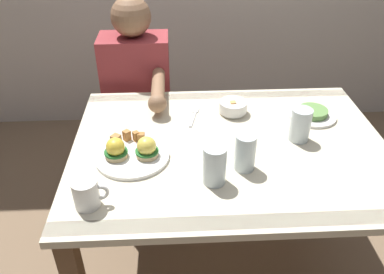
{
  "coord_description": "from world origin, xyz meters",
  "views": [
    {
      "loc": [
        -0.21,
        -1.22,
        1.6
      ],
      "look_at": [
        -0.15,
        0.0,
        0.78
      ],
      "focal_mm": 36.76,
      "sensor_mm": 36.0,
      "label": 1
    }
  ],
  "objects_px": {
    "fruit_bowl": "(233,107)",
    "water_glass_near": "(245,154)",
    "fork": "(194,116)",
    "coffee_mug": "(87,193)",
    "side_plate": "(312,114)",
    "water_glass_extra": "(300,127)",
    "dining_table": "(229,167)",
    "eggs_benedict_plate": "(132,152)",
    "diner_person": "(138,95)",
    "water_glass_far": "(214,167)"
  },
  "relations": [
    {
      "from": "fruit_bowl",
      "to": "water_glass_extra",
      "type": "distance_m",
      "value": 0.31
    },
    {
      "from": "water_glass_near",
      "to": "water_glass_far",
      "type": "height_order",
      "value": "water_glass_far"
    },
    {
      "from": "water_glass_extra",
      "to": "dining_table",
      "type": "bearing_deg",
      "value": -175.03
    },
    {
      "from": "dining_table",
      "to": "diner_person",
      "type": "xyz_separation_m",
      "value": [
        -0.4,
        0.6,
        0.02
      ]
    },
    {
      "from": "coffee_mug",
      "to": "diner_person",
      "type": "relative_size",
      "value": 0.1
    },
    {
      "from": "eggs_benedict_plate",
      "to": "diner_person",
      "type": "relative_size",
      "value": 0.24
    },
    {
      "from": "dining_table",
      "to": "fork",
      "type": "height_order",
      "value": "fork"
    },
    {
      "from": "water_glass_far",
      "to": "water_glass_near",
      "type": "bearing_deg",
      "value": 31.03
    },
    {
      "from": "side_plate",
      "to": "coffee_mug",
      "type": "bearing_deg",
      "value": -150.16
    },
    {
      "from": "water_glass_far",
      "to": "side_plate",
      "type": "height_order",
      "value": "water_glass_far"
    },
    {
      "from": "dining_table",
      "to": "water_glass_near",
      "type": "bearing_deg",
      "value": -79.15
    },
    {
      "from": "fork",
      "to": "water_glass_far",
      "type": "distance_m",
      "value": 0.43
    },
    {
      "from": "fork",
      "to": "water_glass_near",
      "type": "relative_size",
      "value": 1.14
    },
    {
      "from": "fruit_bowl",
      "to": "coffee_mug",
      "type": "bearing_deg",
      "value": -134.2
    },
    {
      "from": "dining_table",
      "to": "water_glass_extra",
      "type": "xyz_separation_m",
      "value": [
        0.27,
        0.02,
        0.16
      ]
    },
    {
      "from": "fruit_bowl",
      "to": "side_plate",
      "type": "height_order",
      "value": "fruit_bowl"
    },
    {
      "from": "dining_table",
      "to": "side_plate",
      "type": "height_order",
      "value": "side_plate"
    },
    {
      "from": "fruit_bowl",
      "to": "water_glass_near",
      "type": "bearing_deg",
      "value": -92.03
    },
    {
      "from": "diner_person",
      "to": "water_glass_near",
      "type": "bearing_deg",
      "value": -60.34
    },
    {
      "from": "eggs_benedict_plate",
      "to": "water_glass_near",
      "type": "distance_m",
      "value": 0.4
    },
    {
      "from": "coffee_mug",
      "to": "water_glass_near",
      "type": "xyz_separation_m",
      "value": [
        0.51,
        0.16,
        0.01
      ]
    },
    {
      "from": "fork",
      "to": "fruit_bowl",
      "type": "bearing_deg",
      "value": 7.03
    },
    {
      "from": "fork",
      "to": "coffee_mug",
      "type": "bearing_deg",
      "value": -124.53
    },
    {
      "from": "diner_person",
      "to": "side_plate",
      "type": "bearing_deg",
      "value": -28.13
    },
    {
      "from": "dining_table",
      "to": "coffee_mug",
      "type": "bearing_deg",
      "value": -147.9
    },
    {
      "from": "water_glass_near",
      "to": "water_glass_far",
      "type": "relative_size",
      "value": 0.98
    },
    {
      "from": "eggs_benedict_plate",
      "to": "coffee_mug",
      "type": "height_order",
      "value": "coffee_mug"
    },
    {
      "from": "eggs_benedict_plate",
      "to": "dining_table",
      "type": "bearing_deg",
      "value": 9.85
    },
    {
      "from": "fork",
      "to": "side_plate",
      "type": "height_order",
      "value": "side_plate"
    },
    {
      "from": "side_plate",
      "to": "diner_person",
      "type": "height_order",
      "value": "diner_person"
    },
    {
      "from": "water_glass_extra",
      "to": "diner_person",
      "type": "distance_m",
      "value": 0.89
    },
    {
      "from": "fork",
      "to": "eggs_benedict_plate",
      "type": "bearing_deg",
      "value": -130.74
    },
    {
      "from": "water_glass_far",
      "to": "eggs_benedict_plate",
      "type": "bearing_deg",
      "value": 152.56
    },
    {
      "from": "fork",
      "to": "water_glass_far",
      "type": "bearing_deg",
      "value": -84.28
    },
    {
      "from": "dining_table",
      "to": "fork",
      "type": "bearing_deg",
      "value": 120.48
    },
    {
      "from": "dining_table",
      "to": "water_glass_far",
      "type": "bearing_deg",
      "value": -111.74
    },
    {
      "from": "fruit_bowl",
      "to": "diner_person",
      "type": "height_order",
      "value": "diner_person"
    },
    {
      "from": "dining_table",
      "to": "eggs_benedict_plate",
      "type": "height_order",
      "value": "eggs_benedict_plate"
    },
    {
      "from": "fruit_bowl",
      "to": "water_glass_extra",
      "type": "bearing_deg",
      "value": -43.37
    },
    {
      "from": "water_glass_near",
      "to": "fork",
      "type": "bearing_deg",
      "value": 113.25
    },
    {
      "from": "coffee_mug",
      "to": "water_glass_extra",
      "type": "bearing_deg",
      "value": 23.52
    },
    {
      "from": "water_glass_extra",
      "to": "side_plate",
      "type": "bearing_deg",
      "value": 57.03
    },
    {
      "from": "fruit_bowl",
      "to": "fork",
      "type": "bearing_deg",
      "value": -172.97
    },
    {
      "from": "dining_table",
      "to": "side_plate",
      "type": "xyz_separation_m",
      "value": [
        0.37,
        0.19,
        0.12
      ]
    },
    {
      "from": "eggs_benedict_plate",
      "to": "water_glass_near",
      "type": "relative_size",
      "value": 1.99
    },
    {
      "from": "coffee_mug",
      "to": "fork",
      "type": "height_order",
      "value": "coffee_mug"
    },
    {
      "from": "eggs_benedict_plate",
      "to": "water_glass_near",
      "type": "xyz_separation_m",
      "value": [
        0.4,
        -0.08,
        0.03
      ]
    },
    {
      "from": "fruit_bowl",
      "to": "water_glass_near",
      "type": "height_order",
      "value": "water_glass_near"
    },
    {
      "from": "coffee_mug",
      "to": "fork",
      "type": "distance_m",
      "value": 0.63
    },
    {
      "from": "dining_table",
      "to": "fruit_bowl",
      "type": "xyz_separation_m",
      "value": [
        0.04,
        0.24,
        0.14
      ]
    }
  ]
}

